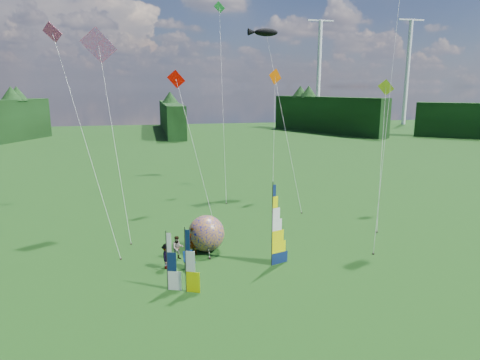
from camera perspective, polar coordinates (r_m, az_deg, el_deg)
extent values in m
plane|color=#194910|center=(24.85, 4.40, -14.36)|extent=(220.00, 220.00, 0.00)
sphere|color=#000C73|center=(29.76, -4.52, -7.11)|extent=(3.26, 3.26, 2.52)
imported|color=#66594C|center=(29.27, -6.21, -8.12)|extent=(0.71, 0.48, 1.90)
imported|color=#66594C|center=(28.70, -8.32, -8.94)|extent=(0.82, 0.48, 1.59)
imported|color=#66594C|center=(27.44, -9.77, -9.97)|extent=(0.60, 1.11, 1.63)
imported|color=#66594C|center=(29.64, -6.26, -8.17)|extent=(1.01, 0.79, 1.60)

